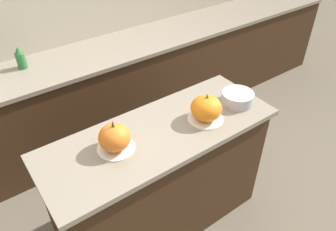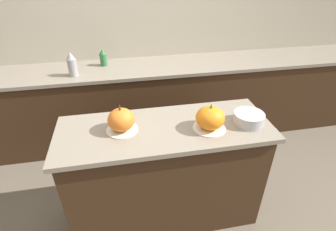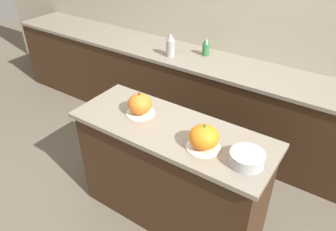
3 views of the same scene
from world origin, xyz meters
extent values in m
plane|color=#665B4C|center=(0.00, 0.00, 0.00)|extent=(12.00, 12.00, 0.00)
cube|color=#B2A893|center=(0.00, 1.52, 1.25)|extent=(8.00, 0.06, 2.50)
cube|color=#382314|center=(0.00, 0.00, 0.43)|extent=(1.44, 0.51, 0.87)
cube|color=gray|center=(0.00, 0.00, 0.88)|extent=(1.50, 0.57, 0.03)
cube|color=#382314|center=(0.00, 1.19, 0.43)|extent=(6.00, 0.56, 0.86)
cube|color=gray|center=(0.00, 1.19, 0.88)|extent=(6.00, 0.60, 0.03)
cylinder|color=silver|center=(-0.29, 0.02, 0.90)|extent=(0.21, 0.21, 0.01)
ellipsoid|color=orange|center=(-0.29, 0.02, 0.99)|extent=(0.18, 0.18, 0.15)
cone|color=brown|center=(-0.29, 0.02, 1.08)|extent=(0.02, 0.02, 0.05)
cylinder|color=silver|center=(0.30, -0.07, 0.90)|extent=(0.23, 0.23, 0.01)
ellipsoid|color=orange|center=(0.30, -0.07, 0.99)|extent=(0.20, 0.20, 0.16)
cone|color=#38702D|center=(0.30, -0.07, 1.08)|extent=(0.02, 0.02, 0.03)
cylinder|color=#99999E|center=(-0.72, 1.06, 0.98)|extent=(0.09, 0.09, 0.17)
cone|color=#99999E|center=(-0.72, 1.06, 1.10)|extent=(0.08, 0.08, 0.07)
cylinder|color=#2D6B38|center=(-0.43, 1.29, 0.96)|extent=(0.07, 0.07, 0.13)
cone|color=#2D6B38|center=(-0.43, 1.29, 1.05)|extent=(0.07, 0.07, 0.05)
cylinder|color=#ADADB2|center=(0.59, -0.06, 0.94)|extent=(0.21, 0.21, 0.08)
camera|label=1|loc=(-0.85, -1.25, 2.17)|focal=35.00mm
camera|label=2|loc=(-0.26, -1.47, 1.93)|focal=28.00mm
camera|label=3|loc=(1.04, -1.57, 2.23)|focal=35.00mm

